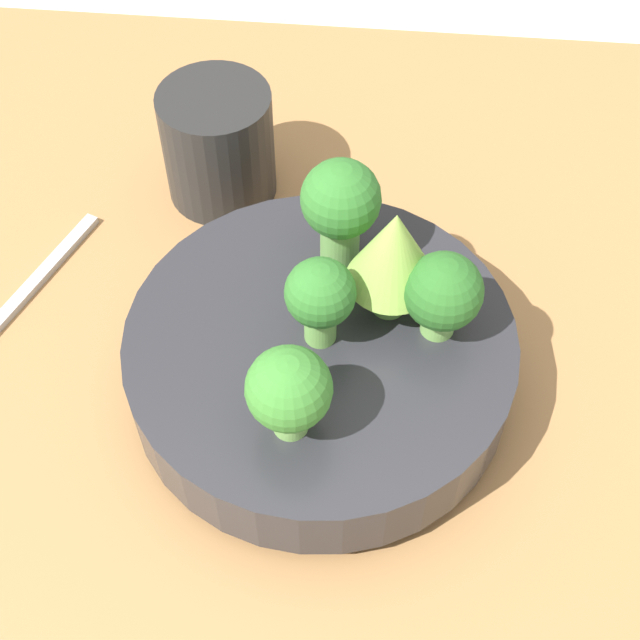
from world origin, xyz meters
TOP-DOWN VIEW (x-y plane):
  - ground_plane at (0.00, 0.00)m, footprint 6.00×6.00m
  - table at (0.00, 0.00)m, footprint 0.85×0.73m
  - bowl at (0.00, 0.02)m, footprint 0.26×0.26m
  - broccoli_floret_left at (-0.07, 0.03)m, footprint 0.05×0.05m
  - broccoli_floret_center at (0.00, 0.02)m, footprint 0.04×0.04m
  - romanesco_piece_far at (-0.03, 0.06)m, footprint 0.06×0.06m
  - broccoli_floret_right at (0.07, 0.01)m, footprint 0.05×0.05m
  - broccoli_floret_back at (-0.01, 0.10)m, footprint 0.05×0.05m
  - cup at (-0.19, -0.08)m, footprint 0.09×0.09m
  - fork at (-0.06, -0.21)m, footprint 0.18×0.08m

SIDE VIEW (x-z plane):
  - ground_plane at x=0.00m, z-range 0.00..0.00m
  - table at x=0.00m, z-range 0.00..0.04m
  - fork at x=-0.06m, z-range 0.04..0.05m
  - bowl at x=0.00m, z-range 0.05..0.11m
  - cup at x=-0.19m, z-range 0.04..0.14m
  - broccoli_floret_back at x=-0.01m, z-range 0.11..0.18m
  - broccoli_floret_right at x=0.07m, z-range 0.11..0.18m
  - broccoli_floret_center at x=0.00m, z-range 0.11..0.18m
  - broccoli_floret_left at x=-0.07m, z-range 0.12..0.20m
  - romanesco_piece_far at x=-0.03m, z-range 0.12..0.21m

